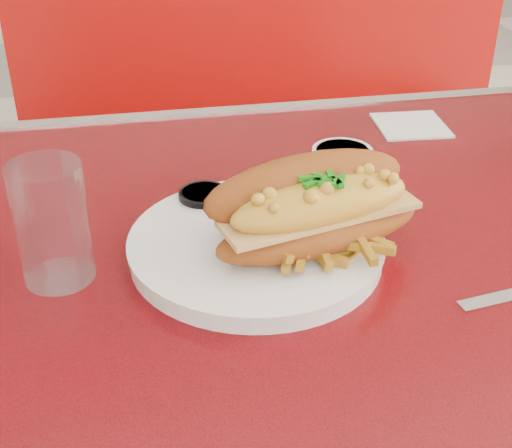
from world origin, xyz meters
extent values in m
cube|color=red|center=(0.00, 0.00, 0.75)|extent=(1.20, 0.80, 0.04)
cube|color=silver|center=(0.00, 0.40, 0.75)|extent=(1.22, 0.03, 0.04)
cube|color=#A20D0A|center=(0.00, 0.78, 0.23)|extent=(1.20, 0.50, 0.45)
cube|color=#A20D0A|center=(0.00, 1.00, 0.68)|extent=(1.20, 0.08, 0.45)
cylinder|color=white|center=(-0.21, -0.03, 0.78)|extent=(0.33, 0.33, 0.02)
cylinder|color=white|center=(-0.21, -0.03, 0.79)|extent=(0.33, 0.33, 0.00)
ellipsoid|color=#974A18|center=(-0.15, -0.06, 0.81)|extent=(0.25, 0.13, 0.05)
cube|color=#E4B465|center=(-0.15, -0.06, 0.83)|extent=(0.23, 0.11, 0.01)
ellipsoid|color=gold|center=(-0.15, -0.06, 0.85)|extent=(0.22, 0.11, 0.05)
ellipsoid|color=#974A18|center=(-0.16, -0.03, 0.85)|extent=(0.26, 0.14, 0.09)
cube|color=silver|center=(-0.14, -0.05, 0.79)|extent=(0.07, 0.12, 0.00)
cube|color=silver|center=(-0.18, 0.02, 0.79)|extent=(0.03, 0.04, 0.00)
cylinder|color=white|center=(-0.07, 0.13, 0.79)|extent=(0.08, 0.08, 0.04)
cylinder|color=black|center=(-0.07, 0.13, 0.81)|extent=(0.07, 0.07, 0.01)
cylinder|color=black|center=(-0.26, 0.07, 0.79)|extent=(0.08, 0.08, 0.03)
cylinder|color=#CB794A|center=(-0.26, 0.07, 0.80)|extent=(0.07, 0.07, 0.01)
cylinder|color=silver|center=(-0.43, -0.03, 0.84)|extent=(0.10, 0.10, 0.13)
cube|color=white|center=(0.09, 0.28, 0.77)|extent=(0.11, 0.11, 0.00)
camera|label=1|loc=(-0.34, -0.69, 1.21)|focal=50.00mm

